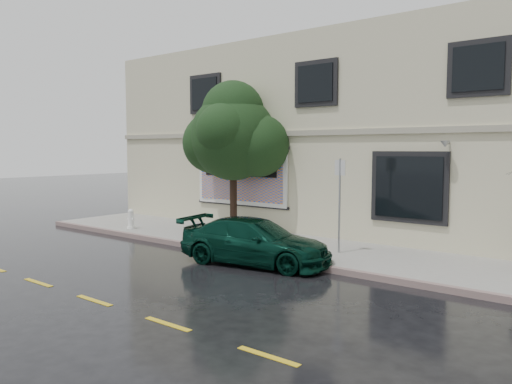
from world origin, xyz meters
The scene contains 10 objects.
ground centered at (0.00, 0.00, 0.00)m, with size 90.00×90.00×0.00m, color black.
sidewalk centered at (0.00, 3.25, 0.07)m, with size 20.00×3.50×0.15m, color #9E9B95.
curb centered at (0.00, 1.50, 0.07)m, with size 20.00×0.18×0.16m, color slate.
road_marking centered at (0.00, -3.50, 0.01)m, with size 19.00×0.12×0.01m, color gold.
building centered at (0.00, 9.00, 3.50)m, with size 20.00×8.12×7.00m.
billboard centered at (-3.20, 4.92, 2.05)m, with size 4.30×0.16×2.20m.
car centered at (0.54, 1.07, 0.61)m, with size 1.84×4.17×1.21m, color black.
street_tree centered at (-2.92, 4.20, 3.47)m, with size 3.06×3.06×4.86m.
fire_hydrant centered at (-6.15, 2.18, 0.50)m, with size 0.30×0.28×0.73m.
sign_pole centered at (1.93, 3.13, 1.74)m, with size 0.33×0.06×2.65m.
Camera 1 is at (8.67, -9.22, 3.06)m, focal length 35.00 mm.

